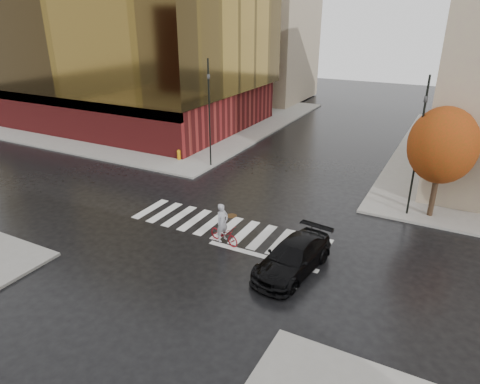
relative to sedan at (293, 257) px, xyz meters
The scene contains 12 objects.
ground 5.23m from the sedan, 159.66° to the left, with size 120.00×120.00×0.00m, color black.
sidewalk_nw 34.48m from the sedan, 138.59° to the left, with size 30.00×30.00×0.15m, color gray.
crosswalk 5.42m from the sedan, 154.66° to the left, with size 12.00×3.00×0.01m, color silver.
office_glass 34.20m from the sedan, 143.62° to the left, with size 27.00×19.00×16.00m.
building_nw_far 45.04m from the sedan, 118.26° to the left, with size 14.00×12.00×20.00m, color tan.
tree_ne_a 11.17m from the sedan, 60.79° to the left, with size 3.80×3.80×6.50m.
sedan is the anchor object (origin of this frame).
cyclist 4.30m from the sedan, 169.27° to the left, with size 2.07×1.17×2.22m.
traffic_light_nw 16.07m from the sedan, 135.93° to the left, with size 0.24×0.22×8.11m.
traffic_light_ne 10.49m from the sedan, 66.07° to the left, with size 0.23×0.25×8.14m.
fire_hydrant 17.74m from the sedan, 142.89° to the left, with size 0.30×0.30×0.83m.
manhole 6.64m from the sedan, 144.87° to the left, with size 0.66×0.66×0.01m, color #4E351C.
Camera 1 is at (10.74, -18.21, 11.38)m, focal length 32.00 mm.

